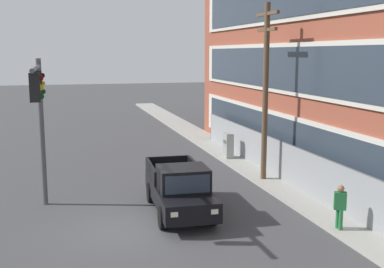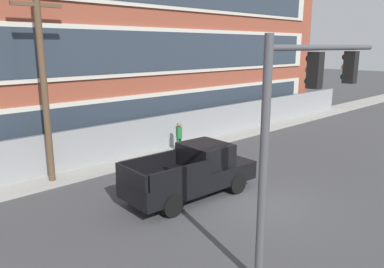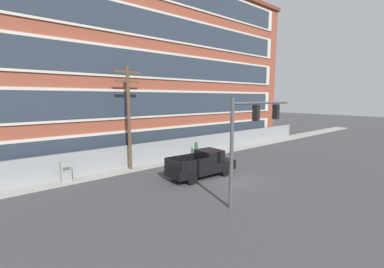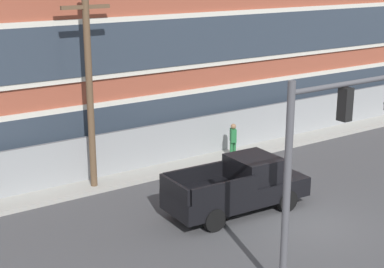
{
  "view_description": "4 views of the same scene",
  "coord_description": "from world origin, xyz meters",
  "px_view_note": "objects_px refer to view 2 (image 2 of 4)",
  "views": [
    {
      "loc": [
        15.86,
        -2.1,
        6.04
      ],
      "look_at": [
        -3.29,
        3.21,
        2.68
      ],
      "focal_mm": 45.0,
      "sensor_mm": 36.0,
      "label": 1
    },
    {
      "loc": [
        -10.38,
        -7.52,
        5.57
      ],
      "look_at": [
        0.18,
        3.63,
        1.95
      ],
      "focal_mm": 35.0,
      "sensor_mm": 36.0,
      "label": 2
    },
    {
      "loc": [
        -13.66,
        -11.43,
        5.83
      ],
      "look_at": [
        0.56,
        5.44,
        2.69
      ],
      "focal_mm": 24.0,
      "sensor_mm": 36.0,
      "label": 3
    },
    {
      "loc": [
        -13.72,
        -12.98,
        8.55
      ],
      "look_at": [
        -1.89,
        4.1,
        2.54
      ],
      "focal_mm": 55.0,
      "sensor_mm": 36.0,
      "label": 4
    }
  ],
  "objects_px": {
    "pickup_truck_black": "(193,173)",
    "utility_pole_near_corner": "(43,73)",
    "traffic_signal_mast": "(303,106)",
    "pedestrian_near_cabinet": "(179,136)"
  },
  "relations": [
    {
      "from": "pickup_truck_black",
      "to": "utility_pole_near_corner",
      "type": "distance_m",
      "value": 6.97
    },
    {
      "from": "traffic_signal_mast",
      "to": "utility_pole_near_corner",
      "type": "relative_size",
      "value": 0.71
    },
    {
      "from": "pedestrian_near_cabinet",
      "to": "traffic_signal_mast",
      "type": "bearing_deg",
      "value": -114.8
    },
    {
      "from": "traffic_signal_mast",
      "to": "utility_pole_near_corner",
      "type": "bearing_deg",
      "value": 103.33
    },
    {
      "from": "traffic_signal_mast",
      "to": "pedestrian_near_cabinet",
      "type": "relative_size",
      "value": 3.45
    },
    {
      "from": "utility_pole_near_corner",
      "to": "pedestrian_near_cabinet",
      "type": "xyz_separation_m",
      "value": [
        6.79,
        -0.24,
        -3.58
      ]
    },
    {
      "from": "utility_pole_near_corner",
      "to": "traffic_signal_mast",
      "type": "bearing_deg",
      "value": -76.67
    },
    {
      "from": "traffic_signal_mast",
      "to": "pedestrian_near_cabinet",
      "type": "distance_m",
      "value": 11.07
    },
    {
      "from": "utility_pole_near_corner",
      "to": "pedestrian_near_cabinet",
      "type": "bearing_deg",
      "value": -1.98
    },
    {
      "from": "pickup_truck_black",
      "to": "traffic_signal_mast",
      "type": "bearing_deg",
      "value": -101.62
    }
  ]
}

